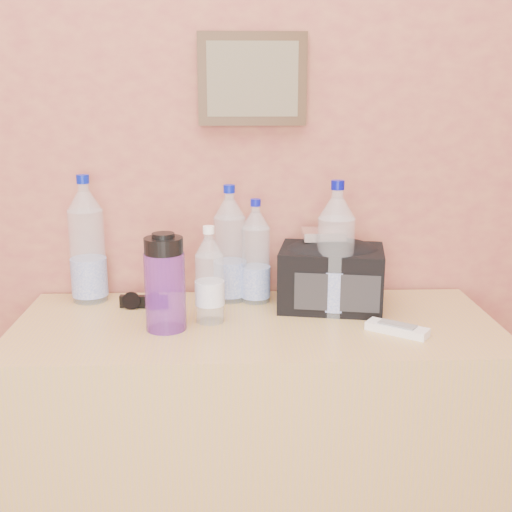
% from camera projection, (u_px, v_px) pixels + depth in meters
% --- Properties ---
extents(picture_frame, '(0.30, 0.03, 0.25)m').
position_uv_depth(picture_frame, '(252.00, 79.00, 1.76)').
color(picture_frame, '#382311').
rests_on(picture_frame, room_shell).
extents(dresser, '(1.26, 0.52, 0.79)m').
position_uv_depth(dresser, '(256.00, 456.00, 1.77)').
color(dresser, '#9F824B').
rests_on(dresser, ground).
extents(pet_large_a, '(0.10, 0.10, 0.36)m').
position_uv_depth(pet_large_a, '(87.00, 246.00, 1.81)').
color(pet_large_a, silver).
rests_on(pet_large_a, dresser).
extents(pet_large_b, '(0.08, 0.08, 0.30)m').
position_uv_depth(pet_large_b, '(256.00, 257.00, 1.81)').
color(pet_large_b, white).
rests_on(pet_large_b, dresser).
extents(pet_large_c, '(0.09, 0.09, 0.33)m').
position_uv_depth(pet_large_c, '(230.00, 250.00, 1.81)').
color(pet_large_c, silver).
rests_on(pet_large_c, dresser).
extents(pet_large_d, '(0.10, 0.10, 0.36)m').
position_uv_depth(pet_large_d, '(335.00, 256.00, 1.70)').
color(pet_large_d, silver).
rests_on(pet_large_d, dresser).
extents(pet_small, '(0.07, 0.07, 0.25)m').
position_uv_depth(pet_small, '(210.00, 280.00, 1.65)').
color(pet_small, white).
rests_on(pet_small, dresser).
extents(nalgene_bottle, '(0.10, 0.10, 0.25)m').
position_uv_depth(nalgene_bottle, '(165.00, 283.00, 1.59)').
color(nalgene_bottle, '#612695').
rests_on(nalgene_bottle, dresser).
extents(sunglasses, '(0.14, 0.06, 0.03)m').
position_uv_depth(sunglasses, '(144.00, 302.00, 1.78)').
color(sunglasses, black).
rests_on(sunglasses, dresser).
extents(ac_remote, '(0.15, 0.13, 0.02)m').
position_uv_depth(ac_remote, '(397.00, 329.00, 1.59)').
color(ac_remote, silver).
rests_on(ac_remote, dresser).
extents(toiletry_bag, '(0.31, 0.25, 0.19)m').
position_uv_depth(toiletry_bag, '(331.00, 274.00, 1.77)').
color(toiletry_bag, black).
rests_on(toiletry_bag, dresser).
extents(foil_packet, '(0.11, 0.10, 0.02)m').
position_uv_depth(foil_packet, '(323.00, 234.00, 1.76)').
color(foil_packet, white).
rests_on(foil_packet, toiletry_bag).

